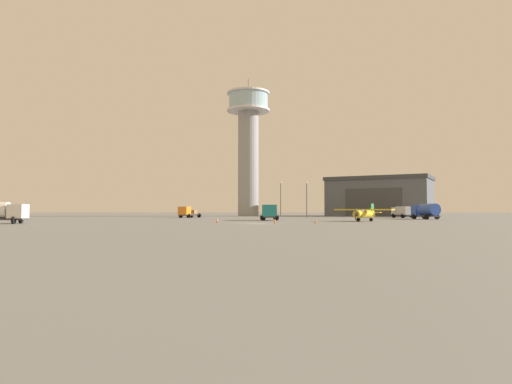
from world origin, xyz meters
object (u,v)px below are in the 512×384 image
truck_flatbed_orange (189,212)px  traffic_cone_near_left (316,221)px  traffic_cone_mid_apron (276,221)px  traffic_cone_near_right (218,220)px  control_tower (249,138)px  light_post_east (308,196)px  truck_box_silver (404,211)px  truck_fuel_tanker_blue (427,210)px  light_post_centre (281,196)px  airplane_yellow (365,213)px  truck_box_teal (270,212)px

truck_flatbed_orange → traffic_cone_near_left: 44.95m
traffic_cone_mid_apron → traffic_cone_near_right: bearing=160.6°
control_tower → traffic_cone_near_right: 64.61m
control_tower → light_post_east: control_tower is taller
truck_flatbed_orange → traffic_cone_near_right: truck_flatbed_orange is taller
control_tower → truck_box_silver: control_tower is taller
truck_flatbed_orange → truck_fuel_tanker_blue: bearing=102.2°
traffic_cone_near_left → truck_box_silver: bearing=55.9°
truck_fuel_tanker_blue → truck_box_silver: bearing=-12.2°
truck_box_silver → traffic_cone_near_left: truck_box_silver is taller
light_post_centre → traffic_cone_near_left: light_post_centre is taller
airplane_yellow → traffic_cone_near_left: (-9.08, -8.73, -1.04)m
control_tower → truck_box_teal: bearing=-84.5°
traffic_cone_mid_apron → truck_flatbed_orange: bearing=115.5°
truck_box_silver → light_post_east: bearing=69.7°
truck_box_silver → truck_flatbed_orange: (-48.68, 1.59, -0.26)m
truck_fuel_tanker_blue → traffic_cone_mid_apron: bearing=115.4°
truck_box_teal → light_post_east: size_ratio=0.68×
truck_fuel_tanker_blue → light_post_east: size_ratio=0.81×
airplane_yellow → traffic_cone_near_right: bearing=-37.8°
light_post_centre → airplane_yellow: bearing=-75.7°
traffic_cone_near_left → traffic_cone_mid_apron: 5.76m
truck_box_silver → truck_flatbed_orange: size_ratio=0.97×
traffic_cone_mid_apron → airplane_yellow: bearing=31.2°
light_post_east → light_post_centre: light_post_centre is taller
truck_fuel_tanker_blue → truck_flatbed_orange: size_ratio=1.03×
light_post_centre → truck_box_silver: bearing=-30.7°
truck_fuel_tanker_blue → truck_box_teal: bearing=92.5°
truck_box_teal → truck_flatbed_orange: size_ratio=0.86×
airplane_yellow → light_post_east: (-5.74, 30.67, 3.62)m
truck_fuel_tanker_blue → traffic_cone_mid_apron: size_ratio=10.05×
control_tower → truck_flatbed_orange: bearing=-117.8°
airplane_yellow → traffic_cone_near_left: 12.64m
airplane_yellow → truck_box_teal: (-15.14, 6.54, 0.20)m
truck_fuel_tanker_blue → light_post_centre: bearing=30.5°
traffic_cone_near_left → traffic_cone_mid_apron: size_ratio=0.93×
control_tower → airplane_yellow: bearing=-70.1°
truck_box_silver → traffic_cone_near_right: 51.41m
truck_flatbed_orange → traffic_cone_near_right: (9.87, -35.29, -0.89)m
truck_box_teal → light_post_east: (9.40, 24.13, 3.42)m
control_tower → airplane_yellow: 61.75m
light_post_east → traffic_cone_near_left: bearing=-94.8°
truck_fuel_tanker_blue → traffic_cone_near_right: truck_fuel_tanker_blue is taller
truck_flatbed_orange → traffic_cone_mid_apron: bearing=54.2°
light_post_east → traffic_cone_mid_apron: bearing=-102.9°
control_tower → airplane_yellow: control_tower is taller
light_post_centre → traffic_cone_near_left: size_ratio=14.49×
airplane_yellow → light_post_centre: 45.02m
traffic_cone_near_left → traffic_cone_near_right: 14.40m
control_tower → traffic_cone_near_left: control_tower is taller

